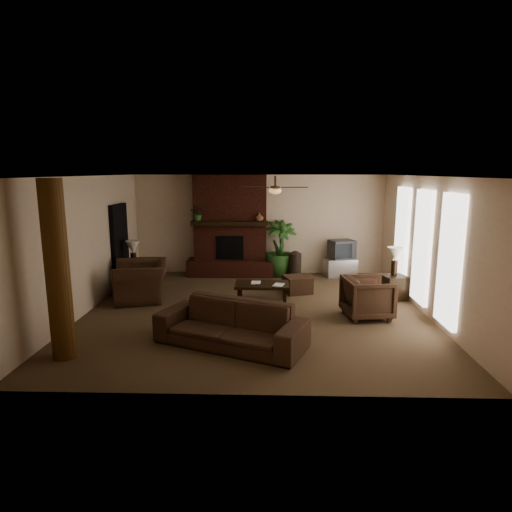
{
  "coord_description": "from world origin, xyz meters",
  "views": [
    {
      "loc": [
        0.27,
        -8.73,
        2.9
      ],
      "look_at": [
        0.0,
        0.4,
        1.1
      ],
      "focal_mm": 30.39,
      "sensor_mm": 36.0,
      "label": 1
    }
  ],
  "objects_px": {
    "log_column": "(57,271)",
    "lamp_right": "(395,256)",
    "coffee_table": "(262,286)",
    "floor_plant": "(280,261)",
    "floor_vase": "(295,263)",
    "side_table_left": "(136,278)",
    "lamp_left": "(133,249)",
    "tv_stand": "(340,267)",
    "side_table_right": "(394,287)",
    "armchair_right": "(368,296)",
    "sofa": "(231,317)",
    "armchair_left": "(141,275)",
    "ottoman": "(297,284)"
  },
  "relations": [
    {
      "from": "sofa",
      "to": "floor_vase",
      "type": "relative_size",
      "value": 3.27
    },
    {
      "from": "lamp_right",
      "to": "coffee_table",
      "type": "bearing_deg",
      "value": -172.81
    },
    {
      "from": "tv_stand",
      "to": "side_table_right",
      "type": "bearing_deg",
      "value": -80.3
    },
    {
      "from": "ottoman",
      "to": "armchair_right",
      "type": "bearing_deg",
      "value": -54.14
    },
    {
      "from": "ottoman",
      "to": "armchair_left",
      "type": "bearing_deg",
      "value": -169.56
    },
    {
      "from": "armchair_left",
      "to": "side_table_left",
      "type": "distance_m",
      "value": 1.04
    },
    {
      "from": "floor_vase",
      "to": "lamp_left",
      "type": "distance_m",
      "value": 4.27
    },
    {
      "from": "coffee_table",
      "to": "armchair_right",
      "type": "bearing_deg",
      "value": -24.64
    },
    {
      "from": "side_table_left",
      "to": "lamp_left",
      "type": "height_order",
      "value": "lamp_left"
    },
    {
      "from": "armchair_right",
      "to": "ottoman",
      "type": "relative_size",
      "value": 1.51
    },
    {
      "from": "log_column",
      "to": "floor_vase",
      "type": "relative_size",
      "value": 3.64
    },
    {
      "from": "armchair_right",
      "to": "floor_vase",
      "type": "height_order",
      "value": "armchair_right"
    },
    {
      "from": "sofa",
      "to": "floor_plant",
      "type": "bearing_deg",
      "value": 102.4
    },
    {
      "from": "floor_plant",
      "to": "log_column",
      "type": "bearing_deg",
      "value": -122.65
    },
    {
      "from": "ottoman",
      "to": "lamp_right",
      "type": "relative_size",
      "value": 0.92
    },
    {
      "from": "tv_stand",
      "to": "lamp_right",
      "type": "xyz_separation_m",
      "value": [
        0.88,
        -2.14,
        0.75
      ]
    },
    {
      "from": "armchair_right",
      "to": "floor_vase",
      "type": "relative_size",
      "value": 1.18
    },
    {
      "from": "sofa",
      "to": "lamp_right",
      "type": "relative_size",
      "value": 3.88
    },
    {
      "from": "ottoman",
      "to": "side_table_right",
      "type": "distance_m",
      "value": 2.23
    },
    {
      "from": "coffee_table",
      "to": "floor_plant",
      "type": "height_order",
      "value": "floor_plant"
    },
    {
      "from": "side_table_right",
      "to": "armchair_left",
      "type": "bearing_deg",
      "value": -178.17
    },
    {
      "from": "log_column",
      "to": "side_table_left",
      "type": "relative_size",
      "value": 5.09
    },
    {
      "from": "floor_vase",
      "to": "coffee_table",
      "type": "bearing_deg",
      "value": -111.52
    },
    {
      "from": "coffee_table",
      "to": "side_table_right",
      "type": "height_order",
      "value": "side_table_right"
    },
    {
      "from": "floor_vase",
      "to": "lamp_left",
      "type": "relative_size",
      "value": 1.18
    },
    {
      "from": "tv_stand",
      "to": "side_table_left",
      "type": "relative_size",
      "value": 1.55
    },
    {
      "from": "log_column",
      "to": "armchair_right",
      "type": "relative_size",
      "value": 3.09
    },
    {
      "from": "floor_vase",
      "to": "lamp_right",
      "type": "bearing_deg",
      "value": -40.05
    },
    {
      "from": "tv_stand",
      "to": "side_table_right",
      "type": "distance_m",
      "value": 2.36
    },
    {
      "from": "armchair_right",
      "to": "lamp_right",
      "type": "distance_m",
      "value": 1.71
    },
    {
      "from": "lamp_right",
      "to": "side_table_right",
      "type": "bearing_deg",
      "value": -90.0
    },
    {
      "from": "tv_stand",
      "to": "side_table_left",
      "type": "distance_m",
      "value": 5.52
    },
    {
      "from": "tv_stand",
      "to": "floor_vase",
      "type": "xyz_separation_m",
      "value": [
        -1.28,
        -0.32,
        0.18
      ]
    },
    {
      "from": "log_column",
      "to": "lamp_right",
      "type": "height_order",
      "value": "log_column"
    },
    {
      "from": "lamp_right",
      "to": "lamp_left",
      "type": "bearing_deg",
      "value": 173.48
    },
    {
      "from": "armchair_right",
      "to": "ottoman",
      "type": "xyz_separation_m",
      "value": [
        -1.29,
        1.78,
        -0.25
      ]
    },
    {
      "from": "side_table_left",
      "to": "lamp_right",
      "type": "distance_m",
      "value": 6.28
    },
    {
      "from": "sofa",
      "to": "lamp_left",
      "type": "relative_size",
      "value": 3.88
    },
    {
      "from": "lamp_right",
      "to": "floor_vase",
      "type": "bearing_deg",
      "value": 139.95
    },
    {
      "from": "armchair_left",
      "to": "floor_vase",
      "type": "xyz_separation_m",
      "value": [
        3.63,
        2.05,
        -0.15
      ]
    },
    {
      "from": "armchair_left",
      "to": "tv_stand",
      "type": "relative_size",
      "value": 1.56
    },
    {
      "from": "ottoman",
      "to": "side_table_left",
      "type": "distance_m",
      "value": 4.03
    },
    {
      "from": "sofa",
      "to": "lamp_right",
      "type": "bearing_deg",
      "value": 62.34
    },
    {
      "from": "armchair_left",
      "to": "lamp_left",
      "type": "bearing_deg",
      "value": -168.77
    },
    {
      "from": "log_column",
      "to": "lamp_left",
      "type": "height_order",
      "value": "log_column"
    },
    {
      "from": "armchair_right",
      "to": "tv_stand",
      "type": "distance_m",
      "value": 3.5
    },
    {
      "from": "side_table_left",
      "to": "ottoman",
      "type": "bearing_deg",
      "value": -3.46
    },
    {
      "from": "coffee_table",
      "to": "lamp_left",
      "type": "distance_m",
      "value": 3.46
    },
    {
      "from": "armchair_left",
      "to": "side_table_left",
      "type": "height_order",
      "value": "armchair_left"
    },
    {
      "from": "lamp_right",
      "to": "floor_plant",
      "type": "bearing_deg",
      "value": 140.29
    }
  ]
}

